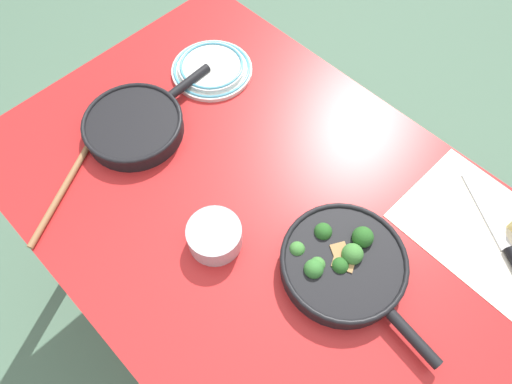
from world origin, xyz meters
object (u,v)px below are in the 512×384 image
prep_bowl_steel (215,236)px  skillet_broccoli (343,263)px  skillet_eggs (135,125)px  grater_knife (504,242)px  dinner_plate_stack (212,68)px  wooden_spoon (81,158)px

prep_bowl_steel → skillet_broccoli: bearing=32.2°
skillet_eggs → prep_bowl_steel: size_ratio=3.23×
grater_knife → dinner_plate_stack: dinner_plate_stack is taller
skillet_eggs → wooden_spoon: skillet_eggs is taller
skillet_eggs → grater_knife: skillet_eggs is taller
skillet_broccoli → prep_bowl_steel: (-0.24, -0.15, 0.00)m
skillet_eggs → wooden_spoon: (-0.02, -0.15, -0.02)m
grater_knife → dinner_plate_stack: size_ratio=1.14×
skillet_eggs → grater_knife: size_ratio=1.53×
grater_knife → skillet_broccoli: bearing=86.3°
skillet_eggs → wooden_spoon: 0.16m
prep_bowl_steel → wooden_spoon: bearing=-167.6°
skillet_eggs → prep_bowl_steel: (0.37, -0.06, 0.00)m
skillet_broccoli → wooden_spoon: 0.68m
skillet_broccoli → dinner_plate_stack: 0.66m
skillet_broccoli → wooden_spoon: size_ratio=1.09×
wooden_spoon → dinner_plate_stack: bearing=-30.1°
wooden_spoon → prep_bowl_steel: size_ratio=3.02×
dinner_plate_stack → skillet_broccoli: bearing=-16.8°
wooden_spoon → grater_knife: size_ratio=1.43×
grater_knife → prep_bowl_steel: 0.65m
prep_bowl_steel → grater_knife: bearing=44.7°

